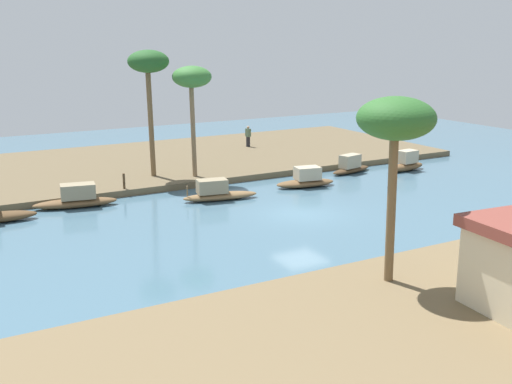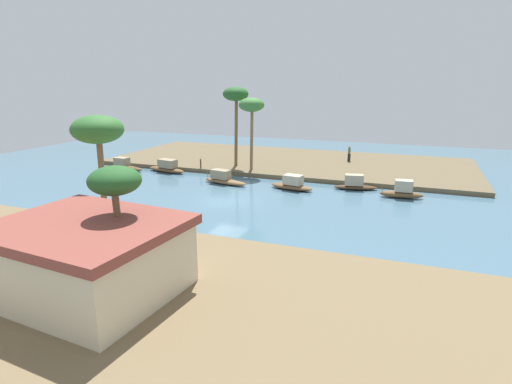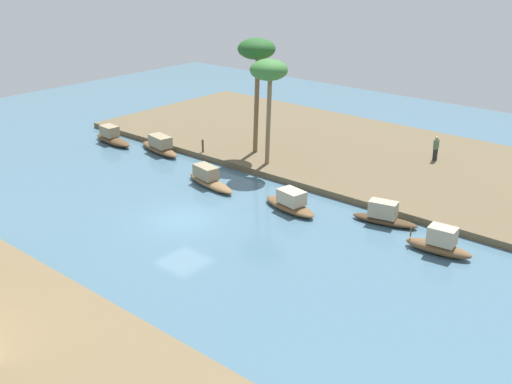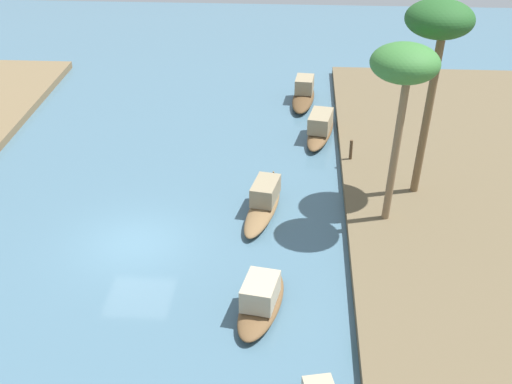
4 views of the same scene
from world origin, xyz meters
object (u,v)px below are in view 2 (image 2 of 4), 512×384
Objects in this scene: sampan_with_red_awning at (355,184)px; sampan_midstream at (292,184)px; palm_tree_right_tall at (115,184)px; sampan_near_left_bank at (124,166)px; mooring_post at (201,164)px; sampan_foreground at (223,179)px; sampan_downstream_large at (402,191)px; person_on_near_bank at (349,154)px; sampan_open_hull at (167,167)px; palm_tree_right_short at (98,132)px; palm_tree_left_far at (236,97)px; palm_tree_left_near at (252,107)px; riverside_building at (88,258)px.

sampan_midstream is (4.86, 1.86, -0.02)m from sampan_with_red_awning.
sampan_with_red_awning is 22.55m from palm_tree_right_tall.
sampan_near_left_bank is 4.74× the size of mooring_post.
sampan_near_left_bank is (17.88, -1.31, -0.00)m from sampan_midstream.
sampan_foreground is at bearing 12.82° from sampan_midstream.
person_on_near_bank reaches higher than sampan_downstream_large.
sampan_downstream_large is (-14.78, -0.79, 0.08)m from sampan_foreground.
sampan_foreground is 7.65m from sampan_open_hull.
palm_tree_right_short reaches higher than sampan_foreground.
palm_tree_left_far is at bearing -135.77° from sampan_open_hull.
sampan_foreground is at bearing 81.22° from palm_tree_left_near.
palm_tree_left_near reaches higher than person_on_near_bank.
sampan_foreground is 5.57m from mooring_post.
riverside_building is at bearing 126.14° from sampan_open_hull.
person_on_near_bank reaches higher than sampan_open_hull.
sampan_with_red_awning is 2.21× the size of person_on_near_bank.
mooring_post is at bearing -7.62° from sampan_midstream.
sampan_near_left_bank is at bearing 6.41° from sampan_midstream.
palm_tree_right_tall reaches higher than riverside_building.
person_on_near_bank is 32.07m from palm_tree_right_tall.
palm_tree_left_near is at bearing -81.66° from palm_tree_right_tall.
sampan_midstream is 11.84m from palm_tree_left_far.
palm_tree_right_tall is at bearing 55.99° from sampan_downstream_large.
sampan_downstream_large is at bearing 161.45° from palm_tree_left_far.
sampan_midstream is at bearing 139.67° from palm_tree_left_near.
sampan_foreground is 0.58× the size of riverside_building.
sampan_midstream is at bearing 161.78° from mooring_post.
riverside_building is at bearing 58.73° from sampan_with_red_awning.
person_on_near_bank is (-16.16, -10.19, 0.70)m from sampan_open_hull.
sampan_with_red_awning is at bearing -25.15° from sampan_downstream_large.
sampan_downstream_large is (-22.05, 1.58, 0.04)m from sampan_open_hull.
sampan_with_red_awning is 0.47× the size of palm_tree_left_far.
sampan_downstream_large is at bearing -113.31° from riverside_building.
palm_tree_right_short reaches higher than palm_tree_right_tall.
sampan_foreground is 0.57× the size of palm_tree_left_far.
riverside_building is (0.65, 1.21, -2.81)m from palm_tree_right_tall.
palm_tree_left_near reaches higher than palm_tree_right_tall.
sampan_foreground is 0.67× the size of palm_tree_right_short.
mooring_post is (10.35, -3.41, 0.40)m from sampan_midstream.
sampan_open_hull is 5.04× the size of mooring_post.
sampan_downstream_large is 13.18m from person_on_near_bank.
person_on_near_bank is at bearing -145.74° from mooring_post.
palm_tree_left_near is at bearing -166.50° from mooring_post.
sampan_foreground is 15.67m from palm_tree_right_short.
sampan_with_red_awning is 18.29m from sampan_open_hull.
person_on_near_bank is at bearing -148.67° from palm_tree_left_far.
sampan_near_left_bank is at bearing -52.13° from palm_tree_right_tall.
sampan_foreground is 7.68m from palm_tree_left_near.
mooring_post is 19.40m from palm_tree_right_short.
sampan_downstream_large is 23.82m from riverside_building.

